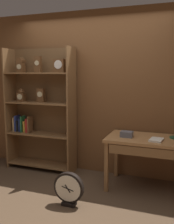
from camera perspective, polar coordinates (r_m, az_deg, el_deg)
name	(u,v)px	position (r m, az deg, el deg)	size (l,w,h in m)	color
ground_plane	(60,209)	(3.36, -6.09, -20.50)	(10.00, 10.00, 0.00)	#4C3826
back_wood_panel	(95,93)	(4.18, 1.72, 4.13)	(4.80, 0.05, 2.60)	brown
bookshelf	(40,109)	(4.41, -10.44, 0.58)	(1.18, 0.35, 2.03)	brown
workbench	(153,145)	(3.68, 14.37, -7.03)	(1.27, 0.67, 0.74)	#9E6B3D
toolbox_small	(127,134)	(3.67, 8.78, -4.86)	(0.17, 0.13, 0.08)	#595960
open_repair_manual	(156,140)	(3.56, 15.07, -5.97)	(0.16, 0.22, 0.03)	silver
round_clock_large	(69,189)	(3.33, -4.05, -16.56)	(0.39, 0.11, 0.43)	black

